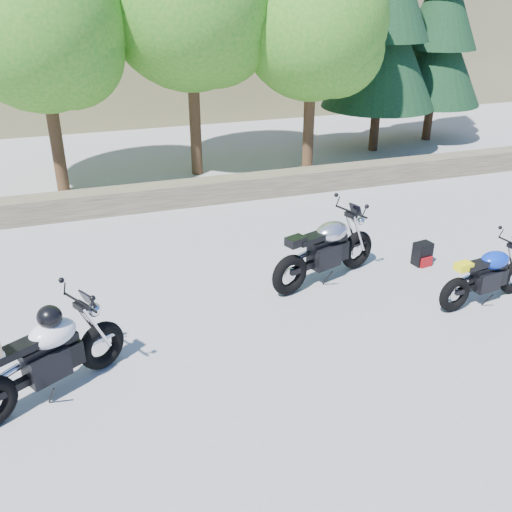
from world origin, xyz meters
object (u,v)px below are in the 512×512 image
Objects in this scene: white_bike at (45,355)px; blue_bike at (487,276)px; silver_bike at (326,251)px; backpack at (423,254)px.

white_bike is 6.35m from blue_bike.
silver_bike is at bearing -9.20° from white_bike.
silver_bike is at bearing 170.76° from backpack.
blue_bike is 1.43m from backpack.
blue_bike is at bearing -54.19° from silver_bike.
silver_bike reaches higher than blue_bike.
blue_bike is at bearing -91.20° from backpack.
silver_bike is 1.88m from backpack.
silver_bike is 1.11× the size of white_bike.
silver_bike is 4.61m from white_bike.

